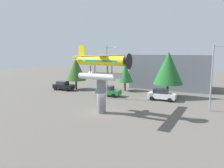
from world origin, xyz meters
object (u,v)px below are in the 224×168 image
object	(u,v)px
car_near_black	(63,86)
car_far_white	(162,95)
streetlight_primary	(108,69)
tree_center_back	(168,68)
display_pedestal	(101,96)
floatplane_monument	(102,65)
streetlight_secondary	(214,74)
tree_west	(76,69)
storefront_building	(170,72)
tree_east	(125,73)
car_mid_green	(108,91)

from	to	relation	value
car_near_black	car_far_white	size ratio (longest dim) A/B	1.00
streetlight_primary	tree_center_back	world-z (taller)	streetlight_primary
display_pedestal	floatplane_monument	size ratio (longest dim) A/B	0.41
car_near_black	car_far_white	bearing A→B (deg)	-1.29
streetlight_secondary	streetlight_primary	bearing A→B (deg)	177.30
car_near_black	tree_west	size ratio (longest dim) A/B	0.67
tree_west	storefront_building	bearing A→B (deg)	30.02
display_pedestal	car_far_white	world-z (taller)	display_pedestal
car_near_black	storefront_building	xyz separation A→B (m)	(18.41, 11.40, 2.57)
car_far_white	tree_east	xyz separation A→B (m)	(-8.24, 5.10, 2.55)
car_near_black	car_far_white	world-z (taller)	same
floatplane_monument	tree_east	bearing A→B (deg)	104.57
floatplane_monument	car_mid_green	distance (m)	11.41
car_mid_green	tree_west	bearing A→B (deg)	161.09
car_mid_green	tree_west	xyz separation A→B (m)	(-8.66, 2.97, 3.18)
car_near_black	storefront_building	bearing A→B (deg)	31.77
car_near_black	car_mid_green	size ratio (longest dim) A/B	1.00
car_mid_green	streetlight_secondary	world-z (taller)	streetlight_secondary
tree_center_back	tree_east	bearing A→B (deg)	164.07
floatplane_monument	tree_center_back	world-z (taller)	floatplane_monument
tree_east	tree_center_back	xyz separation A→B (m)	(8.60, -2.45, 1.43)
floatplane_monument	car_mid_green	world-z (taller)	floatplane_monument
car_mid_green	tree_east	bearing A→B (deg)	83.21
car_far_white	car_mid_green	bearing A→B (deg)	-175.28
streetlight_primary	tree_center_back	bearing A→B (deg)	32.90
streetlight_secondary	storefront_building	xyz separation A→B (m)	(-8.08, 15.29, -1.33)
car_mid_green	tree_east	distance (m)	6.41
car_near_black	streetlight_secondary	world-z (taller)	streetlight_secondary
tree_center_back	tree_west	bearing A→B (deg)	-178.67
car_near_black	car_far_white	distance (m)	19.39
storefront_building	tree_center_back	xyz separation A→B (m)	(1.33, -9.19, 1.41)
car_far_white	tree_center_back	size ratio (longest dim) A/B	0.56
car_far_white	streetlight_secondary	xyz separation A→B (m)	(7.11, -3.45, 3.90)
display_pedestal	floatplane_monument	distance (m)	3.80
floatplane_monument	streetlight_secondary	world-z (taller)	streetlight_secondary
display_pedestal	storefront_building	xyz separation A→B (m)	(4.11, 22.00, 1.32)
car_far_white	streetlight_secondary	distance (m)	8.81
storefront_building	tree_east	bearing A→B (deg)	-137.17
floatplane_monument	tree_center_back	bearing A→B (deg)	69.89
floatplane_monument	storefront_building	bearing A→B (deg)	82.17
car_mid_green	car_far_white	distance (m)	8.97
display_pedestal	tree_center_back	xyz separation A→B (m)	(5.45, 12.81, 2.73)
floatplane_monument	tree_east	size ratio (longest dim) A/B	2.02
display_pedestal	car_far_white	bearing A→B (deg)	63.40
car_mid_green	tree_east	xyz separation A→B (m)	(0.70, 5.84, 2.55)
car_mid_green	tree_west	world-z (taller)	tree_west
storefront_building	car_near_black	bearing A→B (deg)	-148.23
tree_center_back	streetlight_secondary	bearing A→B (deg)	-42.10
floatplane_monument	streetlight_secondary	size ratio (longest dim) A/B	1.26
car_far_white	storefront_building	size ratio (longest dim) A/B	0.27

